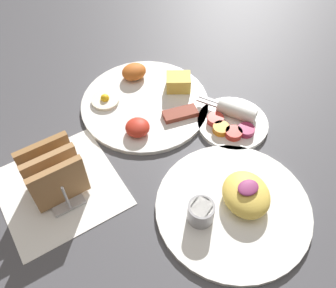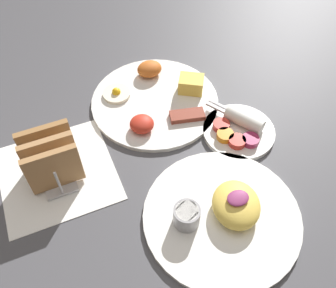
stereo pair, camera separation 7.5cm
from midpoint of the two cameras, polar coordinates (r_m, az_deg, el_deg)
ground_plane at (r=0.76m, az=2.59°, el=-3.03°), size 3.00×3.00×0.00m
napkin_flat at (r=0.77m, az=-13.84°, el=-4.53°), size 0.22×0.22×0.00m
plate_breakfast at (r=0.87m, az=0.62°, el=6.79°), size 0.29×0.29×0.05m
plate_condiments at (r=0.82m, az=13.32°, el=2.02°), size 0.16×0.17×0.04m
plate_foreground at (r=0.70m, az=11.50°, el=-10.48°), size 0.29×0.29×0.06m
toast_rack at (r=0.73m, az=-14.58°, el=-2.33°), size 0.10×0.12×0.10m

